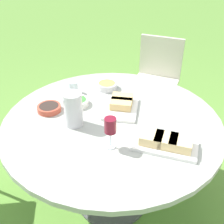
% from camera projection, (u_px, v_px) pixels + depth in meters
% --- Properties ---
extents(ground_plane, '(40.00, 40.00, 0.00)m').
position_uv_depth(ground_plane, '(112.00, 198.00, 2.21)').
color(ground_plane, '#5B8C38').
extents(dining_table, '(1.40, 1.40, 0.75)m').
position_uv_depth(dining_table, '(112.00, 133.00, 1.86)').
color(dining_table, '#4C4C51').
rests_on(dining_table, ground_plane).
extents(chair_near_right, '(0.60, 0.60, 0.89)m').
position_uv_depth(chair_near_right, '(157.00, 75.00, 2.88)').
color(chair_near_right, beige).
rests_on(chair_near_right, ground_plane).
extents(water_pitcher, '(0.12, 0.11, 0.22)m').
position_uv_depth(water_pitcher, '(73.00, 109.00, 1.70)').
color(water_pitcher, silver).
rests_on(water_pitcher, dining_table).
extents(wine_glass, '(0.07, 0.07, 0.19)m').
position_uv_depth(wine_glass, '(110.00, 127.00, 1.50)').
color(wine_glass, silver).
rests_on(wine_glass, dining_table).
extents(platter_bread_main, '(0.36, 0.37, 0.07)m').
position_uv_depth(platter_bread_main, '(121.00, 105.00, 1.90)').
color(platter_bread_main, white).
rests_on(platter_bread_main, dining_table).
extents(platter_charcuterie, '(0.36, 0.39, 0.07)m').
position_uv_depth(platter_charcuterie, '(166.00, 142.00, 1.56)').
color(platter_charcuterie, white).
rests_on(platter_charcuterie, dining_table).
extents(bowl_fries, '(0.16, 0.16, 0.05)m').
position_uv_depth(bowl_fries, '(107.00, 85.00, 2.14)').
color(bowl_fries, silver).
rests_on(bowl_fries, dining_table).
extents(bowl_salad, '(0.15, 0.15, 0.04)m').
position_uv_depth(bowl_salad, '(77.00, 102.00, 1.94)').
color(bowl_salad, white).
rests_on(bowl_salad, dining_table).
extents(bowl_olives, '(0.16, 0.16, 0.04)m').
position_uv_depth(bowl_olives, '(49.00, 108.00, 1.88)').
color(bowl_olives, '#B74733').
rests_on(bowl_olives, dining_table).
extents(cup_water_near, '(0.07, 0.07, 0.09)m').
position_uv_depth(cup_water_near, '(73.00, 87.00, 2.07)').
color(cup_water_near, silver).
rests_on(cup_water_near, dining_table).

